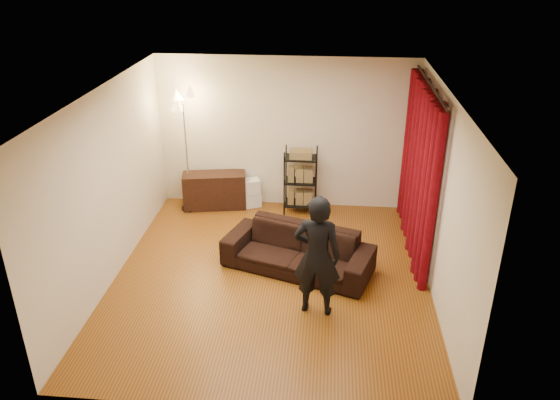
# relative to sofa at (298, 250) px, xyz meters

# --- Properties ---
(floor) EXTENTS (5.00, 5.00, 0.00)m
(floor) POSITION_rel_sofa_xyz_m (-0.36, -0.26, -0.32)
(floor) COLOR brown
(floor) RESTS_ON ground
(ceiling) EXTENTS (5.00, 5.00, 0.00)m
(ceiling) POSITION_rel_sofa_xyz_m (-0.36, -0.26, 2.38)
(ceiling) COLOR white
(ceiling) RESTS_ON ground
(wall_back) EXTENTS (5.00, 0.00, 5.00)m
(wall_back) POSITION_rel_sofa_xyz_m (-0.36, 2.24, 1.03)
(wall_back) COLOR beige
(wall_back) RESTS_ON ground
(wall_front) EXTENTS (5.00, 0.00, 5.00)m
(wall_front) POSITION_rel_sofa_xyz_m (-0.36, -2.76, 1.03)
(wall_front) COLOR beige
(wall_front) RESTS_ON ground
(wall_left) EXTENTS (0.00, 5.00, 5.00)m
(wall_left) POSITION_rel_sofa_xyz_m (-2.61, -0.26, 1.03)
(wall_left) COLOR beige
(wall_left) RESTS_ON ground
(wall_right) EXTENTS (0.00, 5.00, 5.00)m
(wall_right) POSITION_rel_sofa_xyz_m (1.89, -0.26, 1.03)
(wall_right) COLOR beige
(wall_right) RESTS_ON ground
(curtain_rod) EXTENTS (0.04, 2.65, 0.04)m
(curtain_rod) POSITION_rel_sofa_xyz_m (1.79, 0.86, 2.26)
(curtain_rod) COLOR black
(curtain_rod) RESTS_ON wall_right
(curtain) EXTENTS (0.22, 2.65, 2.55)m
(curtain) POSITION_rel_sofa_xyz_m (1.77, 0.86, 0.96)
(curtain) COLOR #620510
(curtain) RESTS_ON ground
(sofa) EXTENTS (2.32, 1.49, 0.63)m
(sofa) POSITION_rel_sofa_xyz_m (0.00, 0.00, 0.00)
(sofa) COLOR black
(sofa) RESTS_ON ground
(person) EXTENTS (0.65, 0.47, 1.66)m
(person) POSITION_rel_sofa_xyz_m (0.30, -0.98, 0.51)
(person) COLOR black
(person) RESTS_ON ground
(media_cabinet) EXTENTS (1.18, 0.61, 0.65)m
(media_cabinet) POSITION_rel_sofa_xyz_m (-1.63, 1.96, 0.01)
(media_cabinet) COLOR black
(media_cabinet) RESTS_ON ground
(storage_boxes) EXTENTS (0.39, 0.36, 0.53)m
(storage_boxes) POSITION_rel_sofa_xyz_m (-0.98, 2.05, -0.05)
(storage_boxes) COLOR silver
(storage_boxes) RESTS_ON ground
(wire_shelf) EXTENTS (0.56, 0.40, 1.19)m
(wire_shelf) POSITION_rel_sofa_xyz_m (-0.08, 1.91, 0.28)
(wire_shelf) COLOR black
(wire_shelf) RESTS_ON ground
(floor_lamp) EXTENTS (0.50, 0.50, 2.19)m
(floor_lamp) POSITION_rel_sofa_xyz_m (-2.07, 1.84, 0.78)
(floor_lamp) COLOR silver
(floor_lamp) RESTS_ON ground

